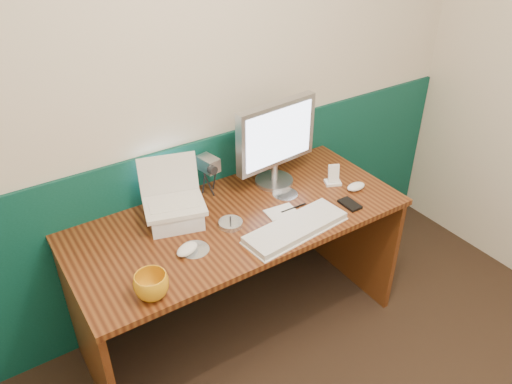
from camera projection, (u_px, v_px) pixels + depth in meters
back_wall at (183, 95)px, 2.31m from camera, size 3.50×0.04×2.50m
wainscot at (195, 226)px, 2.71m from camera, size 3.48×0.02×1.00m
desk at (240, 276)px, 2.55m from camera, size 1.60×0.70×0.75m
laptop_riser at (175, 215)px, 2.29m from camera, size 0.28×0.26×0.08m
laptop at (172, 187)px, 2.21m from camera, size 0.32×0.27×0.23m
monitor at (275, 143)px, 2.49m from camera, size 0.47×0.18×0.46m
keyboard at (296, 228)px, 2.25m from camera, size 0.51×0.21×0.03m
mouse_right at (356, 187)px, 2.54m from camera, size 0.11×0.06×0.04m
mouse_left at (187, 249)px, 2.12m from camera, size 0.13×0.10×0.04m
mug at (151, 286)px, 1.88m from camera, size 0.16×0.16×0.11m
camcorder at (209, 176)px, 2.48m from camera, size 0.11×0.14×0.19m
cd_spindle at (231, 224)px, 2.29m from camera, size 0.11×0.11×0.02m
cd_loose_a at (194, 249)px, 2.15m from camera, size 0.13×0.13×0.00m
cd_loose_b at (285, 194)px, 2.52m from camera, size 0.13×0.13×0.00m
pen at (293, 208)px, 2.41m from camera, size 0.14×0.01×0.01m
papers at (281, 212)px, 2.38m from camera, size 0.15×0.11×0.00m
dock at (333, 182)px, 2.60m from camera, size 0.10×0.09×0.02m
music_player at (334, 173)px, 2.57m from camera, size 0.06×0.05×0.10m
pda at (350, 204)px, 2.43m from camera, size 0.07×0.11×0.01m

